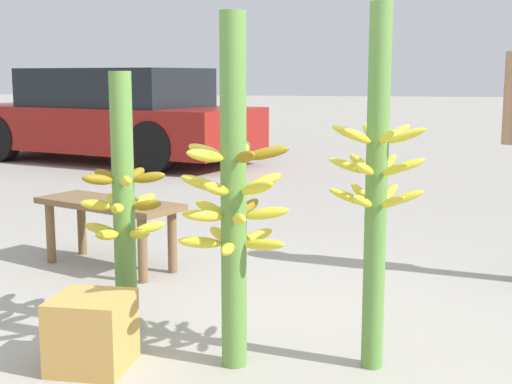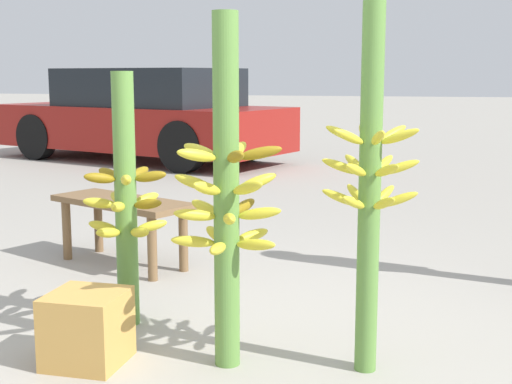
% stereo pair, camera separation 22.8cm
% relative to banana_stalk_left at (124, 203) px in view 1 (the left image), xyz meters
% --- Properties ---
extents(ground_plane, '(80.00, 80.00, 0.00)m').
position_rel_banana_stalk_left_xyz_m(ground_plane, '(0.65, -0.44, -0.64)').
color(ground_plane, '#9E998E').
extents(banana_stalk_left, '(0.43, 0.43, 1.28)m').
position_rel_banana_stalk_left_xyz_m(banana_stalk_left, '(0.00, 0.00, 0.00)').
color(banana_stalk_left, '#5B8C3D').
rests_on(banana_stalk_left, ground_plane).
extents(banana_stalk_center, '(0.48, 0.48, 1.52)m').
position_rel_banana_stalk_left_xyz_m(banana_stalk_center, '(0.64, -0.38, 0.12)').
color(banana_stalk_center, '#5B8C3D').
rests_on(banana_stalk_center, ground_plane).
extents(banana_stalk_right, '(0.41, 0.40, 1.56)m').
position_rel_banana_stalk_left_xyz_m(banana_stalk_right, '(1.23, -0.29, 0.17)').
color(banana_stalk_right, '#5B8C3D').
rests_on(banana_stalk_right, ground_plane).
extents(market_bench, '(1.10, 0.77, 0.45)m').
position_rel_banana_stalk_left_xyz_m(market_bench, '(-0.50, 1.05, -0.27)').
color(market_bench, brown).
rests_on(market_bench, ground_plane).
extents(parked_car, '(4.79, 3.02, 1.35)m').
position_rel_banana_stalk_left_xyz_m(parked_car, '(-2.69, 6.60, 0.02)').
color(parked_car, maroon).
rests_on(parked_car, ground_plane).
extents(produce_crate, '(0.32, 0.32, 0.32)m').
position_rel_banana_stalk_left_xyz_m(produce_crate, '(0.03, -0.52, -0.48)').
color(produce_crate, '#C69347').
rests_on(produce_crate, ground_plane).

